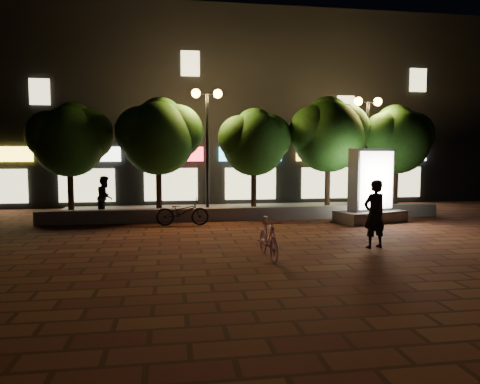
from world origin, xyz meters
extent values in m
plane|color=#542C1A|center=(0.00, 0.00, 0.00)|extent=(80.00, 80.00, 0.00)
cube|color=slate|center=(0.00, 4.00, 0.25)|extent=(16.00, 0.45, 0.50)
cube|color=slate|center=(0.00, 6.50, 0.04)|extent=(16.00, 5.00, 0.08)
cube|color=black|center=(0.00, 13.00, 5.00)|extent=(28.00, 8.00, 10.00)
cube|color=black|center=(-9.00, 12.00, 10.05)|extent=(3.00, 0.25, 0.10)
cube|color=silver|center=(-7.00, 8.94, 2.60)|extent=(3.20, 0.12, 0.70)
cube|color=beige|center=(-7.00, 8.94, 1.10)|extent=(2.60, 0.10, 1.60)
cube|color=red|center=(-3.00, 8.94, 2.60)|extent=(3.20, 0.12, 0.70)
cube|color=beige|center=(-3.00, 8.94, 1.10)|extent=(2.60, 0.10, 1.60)
cube|color=#41BED0|center=(1.00, 8.94, 2.60)|extent=(3.20, 0.12, 0.70)
cube|color=beige|center=(1.00, 8.94, 1.10)|extent=(2.60, 0.10, 1.60)
cube|color=orange|center=(5.00, 8.94, 2.60)|extent=(3.20, 0.12, 0.70)
cube|color=beige|center=(5.00, 8.94, 1.10)|extent=(2.60, 0.10, 1.60)
cube|color=white|center=(9.00, 8.94, 2.60)|extent=(3.20, 0.12, 0.70)
cube|color=beige|center=(9.00, 8.94, 1.10)|extent=(2.60, 0.10, 1.60)
cube|color=beige|center=(-9.00, 8.94, 5.50)|extent=(0.90, 0.10, 1.20)
cube|color=beige|center=(-2.00, 8.94, 7.00)|extent=(0.90, 0.10, 1.20)
cube|color=beige|center=(6.00, 8.94, 5.00)|extent=(0.90, 0.10, 1.20)
cube|color=beige|center=(10.00, 8.94, 6.50)|extent=(0.90, 0.10, 1.20)
cylinder|color=#332113|center=(-7.00, 5.40, 1.21)|extent=(0.24, 0.24, 2.25)
sphere|color=#205017|center=(-7.00, 5.40, 3.10)|extent=(2.80, 2.80, 2.80)
sphere|color=#205017|center=(-6.30, 5.60, 3.40)|extent=(2.10, 2.10, 2.10)
sphere|color=#205017|center=(-7.63, 5.25, 3.35)|extent=(1.96, 1.96, 1.96)
sphere|color=#205017|center=(-6.90, 5.75, 3.80)|extent=(1.82, 1.82, 1.82)
cylinder|color=#332113|center=(-3.50, 5.40, 1.25)|extent=(0.24, 0.24, 2.34)
sphere|color=#205017|center=(-3.50, 5.40, 3.25)|extent=(3.00, 3.00, 3.00)
sphere|color=#205017|center=(-2.75, 5.60, 3.54)|extent=(2.25, 2.25, 2.25)
sphere|color=#205017|center=(-4.17, 5.25, 3.50)|extent=(2.10, 2.10, 2.10)
sphere|color=#205017|center=(-3.40, 5.75, 4.00)|extent=(1.95, 1.95, 1.95)
cylinder|color=#332113|center=(0.50, 5.40, 1.18)|extent=(0.24, 0.24, 2.21)
sphere|color=#205017|center=(0.50, 5.40, 3.03)|extent=(2.70, 2.70, 2.70)
sphere|color=#205017|center=(1.17, 5.60, 3.33)|extent=(2.03, 2.03, 2.02)
sphere|color=#205017|center=(-0.11, 5.25, 3.28)|extent=(1.89, 1.89, 1.89)
sphere|color=#205017|center=(0.60, 5.75, 3.70)|extent=(1.76, 1.76, 1.76)
cylinder|color=#332113|center=(3.80, 5.40, 1.30)|extent=(0.24, 0.24, 2.43)
sphere|color=#205017|center=(3.80, 5.40, 3.36)|extent=(3.10, 3.10, 3.10)
sphere|color=#205017|center=(4.58, 5.60, 3.66)|extent=(2.33, 2.33, 2.33)
sphere|color=#205017|center=(3.10, 5.25, 3.61)|extent=(2.17, 2.17, 2.17)
sphere|color=#205017|center=(3.90, 5.75, 4.14)|extent=(2.01, 2.02, 2.02)
cylinder|color=#332113|center=(7.00, 5.40, 1.23)|extent=(0.24, 0.24, 2.29)
sphere|color=#205017|center=(7.00, 5.40, 3.17)|extent=(2.90, 2.90, 2.90)
sphere|color=#205017|center=(7.72, 5.60, 3.47)|extent=(2.18, 2.17, 2.17)
sphere|color=#205017|center=(6.35, 5.25, 3.42)|extent=(2.03, 2.03, 2.03)
sphere|color=#205017|center=(7.10, 5.75, 3.90)|extent=(1.89, 1.88, 1.88)
cylinder|color=black|center=(-1.50, 5.20, 2.58)|extent=(0.12, 0.12, 5.00)
cylinder|color=black|center=(-1.50, 5.20, 5.08)|extent=(0.90, 0.08, 0.08)
sphere|color=#FFB13F|center=(-1.95, 5.20, 5.08)|extent=(0.36, 0.36, 0.36)
sphere|color=#FFB13F|center=(-1.05, 5.20, 5.08)|extent=(0.36, 0.36, 0.36)
cylinder|color=black|center=(5.50, 5.20, 2.48)|extent=(0.12, 0.12, 4.80)
cylinder|color=black|center=(5.50, 5.20, 4.88)|extent=(0.90, 0.08, 0.08)
sphere|color=#FFB13F|center=(5.05, 5.20, 4.88)|extent=(0.36, 0.36, 0.36)
sphere|color=#FFB13F|center=(5.95, 5.20, 4.88)|extent=(0.36, 0.36, 0.36)
cube|color=slate|center=(4.58, 2.77, 0.22)|extent=(2.87, 1.98, 0.43)
cube|color=#4C4C51|center=(4.58, 2.77, 1.63)|extent=(1.84, 1.06, 2.39)
cube|color=white|center=(4.67, 2.47, 1.63)|extent=(1.52, 0.48, 2.17)
cube|color=white|center=(4.49, 3.07, 1.63)|extent=(1.52, 0.48, 2.17)
imported|color=#CB8AA4|center=(-0.60, -2.50, 0.52)|extent=(0.56, 1.74, 1.04)
imported|color=black|center=(2.60, -1.72, 0.96)|extent=(0.79, 0.61, 1.91)
imported|color=black|center=(-2.60, 3.00, 0.50)|extent=(1.96, 0.78, 1.01)
imported|color=black|center=(-5.61, 5.00, 0.91)|extent=(0.71, 0.87, 1.66)
camera|label=1|loc=(-3.00, -13.27, 2.65)|focal=33.30mm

